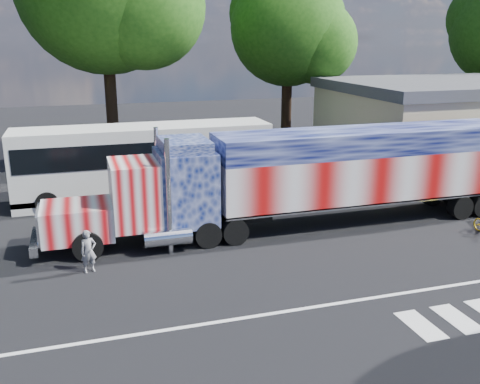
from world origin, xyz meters
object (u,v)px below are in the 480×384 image
object	(u,v)px
coach_bus	(145,161)
semi_truck	(312,175)
tree_ne_a	(290,29)
woman	(88,251)

from	to	relation	value
coach_bus	semi_truck	bearing A→B (deg)	-45.55
tree_ne_a	coach_bus	bearing A→B (deg)	-141.19
semi_truck	tree_ne_a	bearing A→B (deg)	71.52
coach_bus	tree_ne_a	distance (m)	15.58
semi_truck	coach_bus	size ratio (longest dim) A/B	1.63
coach_bus	woman	world-z (taller)	coach_bus
woman	tree_ne_a	distance (m)	23.40
semi_truck	tree_ne_a	world-z (taller)	tree_ne_a
semi_truck	tree_ne_a	size ratio (longest dim) A/B	1.65
semi_truck	coach_bus	distance (m)	8.64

